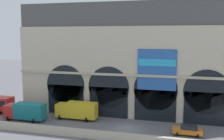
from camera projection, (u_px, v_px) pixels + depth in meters
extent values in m
plane|color=slate|center=(126.00, 128.00, 42.28)|extent=(200.00, 200.00, 0.00)
cube|color=#B2A891|center=(119.00, 137.00, 37.21)|extent=(90.00, 0.70, 1.20)
cube|color=beige|center=(134.00, 72.00, 48.25)|extent=(44.26, 4.76, 16.71)
cube|color=#4C4C4C|center=(135.00, 14.00, 47.13)|extent=(44.26, 4.16, 4.38)
cube|color=black|center=(66.00, 100.00, 49.79)|extent=(7.28, 0.20, 5.66)
cylinder|color=black|center=(65.00, 85.00, 49.42)|extent=(7.66, 0.20, 7.66)
cube|color=black|center=(108.00, 102.00, 47.70)|extent=(7.28, 0.20, 5.66)
cylinder|color=black|center=(108.00, 87.00, 47.32)|extent=(7.66, 0.20, 7.66)
cube|color=black|center=(155.00, 105.00, 45.60)|extent=(7.28, 0.20, 5.66)
cylinder|color=black|center=(155.00, 90.00, 45.23)|extent=(7.66, 0.20, 7.66)
cube|color=black|center=(206.00, 109.00, 43.51)|extent=(7.28, 0.20, 5.66)
cylinder|color=black|center=(207.00, 92.00, 43.13)|extent=(7.66, 0.20, 7.66)
cube|color=#2659A5|center=(157.00, 70.00, 44.60)|extent=(6.64, 0.12, 7.11)
cube|color=#26A5D8|center=(157.00, 63.00, 44.35)|extent=(6.38, 0.04, 1.19)
cube|color=#B6AB91|center=(131.00, 75.00, 45.85)|extent=(44.26, 0.50, 0.44)
cylinder|color=black|center=(0.00, 112.00, 49.75)|extent=(0.28, 1.00, 1.00)
cylinder|color=black|center=(8.00, 109.00, 51.91)|extent=(0.28, 1.00, 1.00)
cube|color=red|center=(12.00, 111.00, 46.87)|extent=(2.00, 2.30, 2.30)
cube|color=#19727A|center=(30.00, 111.00, 45.92)|extent=(5.50, 2.30, 2.70)
cylinder|color=black|center=(8.00, 118.00, 46.06)|extent=(0.28, 0.84, 0.84)
cylinder|color=black|center=(15.00, 115.00, 48.04)|extent=(0.28, 0.84, 0.84)
cylinder|color=black|center=(34.00, 121.00, 44.80)|extent=(0.28, 0.84, 0.84)
cylinder|color=black|center=(40.00, 117.00, 46.79)|extent=(0.28, 0.84, 0.84)
cube|color=gold|center=(63.00, 110.00, 47.45)|extent=(2.00, 2.30, 2.30)
cube|color=gold|center=(82.00, 110.00, 46.50)|extent=(5.50, 2.30, 2.70)
cylinder|color=black|center=(60.00, 117.00, 46.64)|extent=(0.28, 0.84, 0.84)
cylinder|color=black|center=(65.00, 114.00, 48.62)|extent=(0.28, 0.84, 0.84)
cylinder|color=black|center=(86.00, 120.00, 45.38)|extent=(0.28, 0.84, 0.84)
cylinder|color=black|center=(90.00, 116.00, 47.37)|extent=(0.28, 0.84, 0.84)
cube|color=orange|center=(187.00, 131.00, 39.42)|extent=(4.40, 1.80, 0.70)
cube|color=black|center=(189.00, 127.00, 39.28)|extent=(2.46, 1.62, 0.55)
cylinder|color=black|center=(177.00, 134.00, 39.05)|extent=(0.28, 0.60, 0.60)
cylinder|color=black|center=(177.00, 130.00, 40.60)|extent=(0.28, 0.60, 0.60)
cylinder|color=black|center=(198.00, 136.00, 38.33)|extent=(0.28, 0.60, 0.60)
cylinder|color=black|center=(197.00, 132.00, 39.89)|extent=(0.28, 0.60, 0.60)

